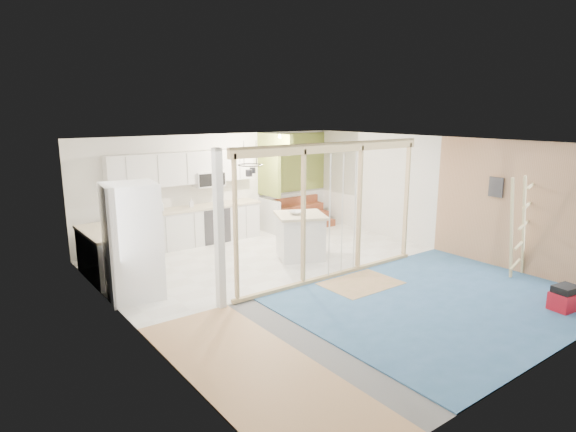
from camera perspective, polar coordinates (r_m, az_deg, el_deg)
room at (r=8.83m, az=3.86°, el=0.25°), size 7.01×8.01×2.61m
floor_overlays at (r=9.28m, az=3.84°, el=-7.44°), size 7.00×8.00×0.03m
stud_frame at (r=8.60m, az=2.52°, el=2.01°), size 4.66×0.14×2.60m
base_cabinets at (r=11.02m, az=-14.21°, el=-2.10°), size 4.45×2.24×0.93m
upper_cabinets at (r=11.49m, az=-11.91°, el=5.47°), size 3.60×0.41×0.85m
green_partition at (r=12.96m, az=0.20°, el=2.58°), size 2.25×1.51×2.60m
pot_rack at (r=10.04m, az=-4.49°, el=5.74°), size 0.52×0.52×0.72m
sheathing_panel at (r=10.35m, az=26.27°, el=0.78°), size 0.02×4.00×2.60m
electrical_panel at (r=10.53m, az=23.44°, el=3.16°), size 0.04×0.30×0.40m
ceiling_light at (r=11.87m, az=-0.38°, el=9.43°), size 0.32×0.32×0.08m
fridge at (r=8.52m, az=-17.91°, el=-2.91°), size 0.97×0.94×1.99m
island at (r=10.41m, az=1.46°, el=-2.44°), size 1.34×1.34×0.99m
bowl at (r=10.26m, az=0.98°, el=0.39°), size 0.35×0.35×0.07m
soap_bottle_a at (r=11.21m, az=-14.76°, el=1.23°), size 0.10×0.10×0.26m
soap_bottle_b at (r=11.53m, az=-11.39°, el=1.53°), size 0.11×0.11×0.20m
toolbox at (r=9.00m, az=29.97°, el=-8.49°), size 0.48×0.38×0.42m
ladder at (r=10.04m, az=25.73°, el=-1.17°), size 1.06×0.12×1.98m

